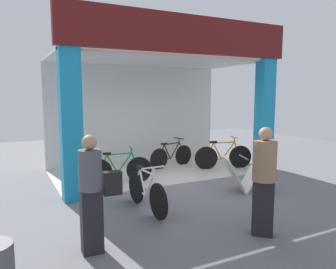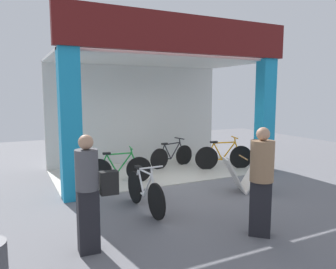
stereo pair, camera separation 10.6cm
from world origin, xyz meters
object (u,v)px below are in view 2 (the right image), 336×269
(bicycle_parked_0, at_px, (145,192))
(pedestrian_0, at_px, (89,192))
(sandwich_board_sign, at_px, (243,174))
(pedestrian_1, at_px, (261,180))
(bicycle_inside_1, at_px, (172,156))
(bicycle_inside_2, at_px, (224,156))
(bicycle_inside_0, at_px, (119,169))

(bicycle_parked_0, xyz_separation_m, pedestrian_0, (-1.30, -1.18, 0.50))
(bicycle_parked_0, bearing_deg, sandwich_board_sign, 3.32)
(pedestrian_0, bearing_deg, pedestrian_1, -14.22)
(sandwich_board_sign, relative_size, pedestrian_0, 0.61)
(bicycle_inside_1, distance_m, bicycle_inside_2, 1.54)
(bicycle_inside_1, bearing_deg, bicycle_inside_2, -35.90)
(bicycle_inside_1, xyz_separation_m, bicycle_inside_2, (1.25, -0.90, 0.03))
(pedestrian_1, bearing_deg, bicycle_parked_0, 123.73)
(bicycle_inside_0, height_order, bicycle_parked_0, bicycle_parked_0)
(bicycle_parked_0, height_order, sandwich_board_sign, bicycle_parked_0)
(bicycle_parked_0, bearing_deg, bicycle_inside_0, 85.88)
(bicycle_inside_2, distance_m, pedestrian_1, 4.55)
(bicycle_inside_0, xyz_separation_m, bicycle_parked_0, (-0.15, -2.04, 0.01))
(bicycle_parked_0, relative_size, sandwich_board_sign, 1.63)
(bicycle_inside_1, xyz_separation_m, bicycle_parked_0, (-2.14, -3.05, 0.02))
(pedestrian_0, xyz_separation_m, pedestrian_1, (2.52, -0.64, 0.03))
(bicycle_inside_0, height_order, pedestrian_0, pedestrian_0)
(bicycle_inside_0, xyz_separation_m, pedestrian_0, (-1.45, -3.22, 0.51))
(bicycle_inside_2, relative_size, bicycle_parked_0, 1.00)
(bicycle_inside_1, height_order, pedestrian_1, pedestrian_1)
(bicycle_inside_0, distance_m, bicycle_parked_0, 2.04)
(sandwich_board_sign, bearing_deg, pedestrian_1, -122.46)
(bicycle_parked_0, bearing_deg, bicycle_inside_1, 54.99)
(bicycle_parked_0, height_order, pedestrian_1, pedestrian_1)
(sandwich_board_sign, bearing_deg, bicycle_parked_0, -176.68)
(bicycle_inside_1, height_order, bicycle_inside_2, bicycle_inside_2)
(bicycle_inside_0, bearing_deg, pedestrian_0, -114.30)
(bicycle_inside_1, distance_m, bicycle_parked_0, 3.73)
(sandwich_board_sign, distance_m, pedestrian_1, 2.38)
(bicycle_inside_2, bearing_deg, bicycle_parked_0, -147.61)
(pedestrian_0, bearing_deg, bicycle_inside_1, 50.88)
(bicycle_inside_0, xyz_separation_m, bicycle_inside_1, (1.99, 1.02, -0.01))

